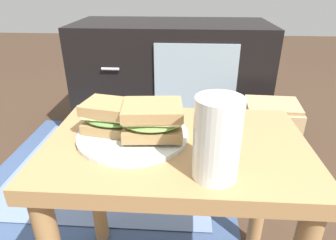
{
  "coord_description": "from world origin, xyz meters",
  "views": [
    {
      "loc": [
        0.02,
        -0.54,
        0.78
      ],
      "look_at": [
        -0.02,
        0.0,
        0.51
      ],
      "focal_mm": 31.26,
      "sensor_mm": 36.0,
      "label": 1
    }
  ],
  "objects_px": {
    "beer_glass": "(217,140)",
    "paper_bag": "(267,141)",
    "tv_cabinet": "(172,79)",
    "sandwich_back": "(153,119)",
    "plate": "(133,135)",
    "sandwich_front": "(112,117)"
  },
  "relations": [
    {
      "from": "plate",
      "to": "sandwich_back",
      "type": "xyz_separation_m",
      "value": [
        0.05,
        -0.01,
        0.05
      ]
    },
    {
      "from": "beer_glass",
      "to": "sandwich_front",
      "type": "bearing_deg",
      "value": 147.02
    },
    {
      "from": "beer_glass",
      "to": "tv_cabinet",
      "type": "bearing_deg",
      "value": 97.07
    },
    {
      "from": "tv_cabinet",
      "to": "sandwich_back",
      "type": "height_order",
      "value": "tv_cabinet"
    },
    {
      "from": "plate",
      "to": "sandwich_back",
      "type": "bearing_deg",
      "value": -12.27
    },
    {
      "from": "sandwich_back",
      "to": "beer_glass",
      "type": "height_order",
      "value": "beer_glass"
    },
    {
      "from": "tv_cabinet",
      "to": "paper_bag",
      "type": "distance_m",
      "value": 0.6
    },
    {
      "from": "plate",
      "to": "beer_glass",
      "type": "distance_m",
      "value": 0.22
    },
    {
      "from": "tv_cabinet",
      "to": "sandwich_back",
      "type": "bearing_deg",
      "value": -89.36
    },
    {
      "from": "plate",
      "to": "sandwich_front",
      "type": "distance_m",
      "value": 0.06
    },
    {
      "from": "beer_glass",
      "to": "paper_bag",
      "type": "relative_size",
      "value": 0.43
    },
    {
      "from": "sandwich_front",
      "to": "sandwich_back",
      "type": "xyz_separation_m",
      "value": [
        0.09,
        -0.02,
        0.01
      ]
    },
    {
      "from": "tv_cabinet",
      "to": "beer_glass",
      "type": "bearing_deg",
      "value": -82.93
    },
    {
      "from": "sandwich_front",
      "to": "beer_glass",
      "type": "bearing_deg",
      "value": -32.98
    },
    {
      "from": "sandwich_front",
      "to": "paper_bag",
      "type": "height_order",
      "value": "sandwich_front"
    },
    {
      "from": "sandwich_back",
      "to": "paper_bag",
      "type": "height_order",
      "value": "sandwich_back"
    },
    {
      "from": "plate",
      "to": "paper_bag",
      "type": "xyz_separation_m",
      "value": [
        0.46,
        0.52,
        -0.3
      ]
    },
    {
      "from": "plate",
      "to": "sandwich_back",
      "type": "distance_m",
      "value": 0.07
    },
    {
      "from": "beer_glass",
      "to": "paper_bag",
      "type": "height_order",
      "value": "beer_glass"
    },
    {
      "from": "sandwich_back",
      "to": "plate",
      "type": "bearing_deg",
      "value": 167.73
    },
    {
      "from": "plate",
      "to": "paper_bag",
      "type": "bearing_deg",
      "value": 48.88
    },
    {
      "from": "paper_bag",
      "to": "plate",
      "type": "bearing_deg",
      "value": -131.12
    }
  ]
}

